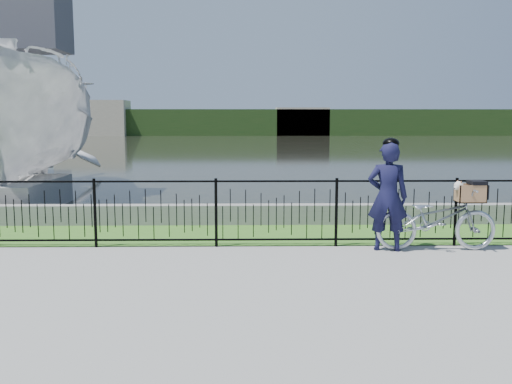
{
  "coord_description": "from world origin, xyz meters",
  "views": [
    {
      "loc": [
        -0.5,
        -7.73,
        2.15
      ],
      "look_at": [
        -0.35,
        1.0,
        1.0
      ],
      "focal_mm": 40.0,
      "sensor_mm": 36.0,
      "label": 1
    }
  ],
  "objects": [
    {
      "name": "far_building_right",
      "position": [
        6.0,
        58.5,
        1.6
      ],
      "size": [
        6.0,
        3.0,
        3.2
      ],
      "primitive_type": "cube",
      "color": "#B4A990",
      "rests_on": "ground"
    },
    {
      "name": "fence",
      "position": [
        0.0,
        1.6,
        0.58
      ],
      "size": [
        14.0,
        0.06,
        1.15
      ],
      "primitive_type": null,
      "color": "black",
      "rests_on": "ground"
    },
    {
      "name": "bicycle_rig",
      "position": [
        2.58,
        1.3,
        0.52
      ],
      "size": [
        1.94,
        0.68,
        1.15
      ],
      "color": "#B3B9C0",
      "rests_on": "ground"
    },
    {
      "name": "boat_near",
      "position": [
        -6.38,
        7.82,
        1.95
      ],
      "size": [
        5.55,
        10.03,
        5.46
      ],
      "color": "silver",
      "rests_on": "water"
    },
    {
      "name": "cyclist",
      "position": [
        1.78,
        1.31,
        0.9
      ],
      "size": [
        0.71,
        0.53,
        1.82
      ],
      "color": "black",
      "rests_on": "ground"
    },
    {
      "name": "ground",
      "position": [
        0.0,
        0.0,
        0.0
      ],
      "size": [
        120.0,
        120.0,
        0.0
      ],
      "primitive_type": "plane",
      "color": "gray",
      "rests_on": "ground"
    },
    {
      "name": "quay_wall",
      "position": [
        0.0,
        3.6,
        0.2
      ],
      "size": [
        60.0,
        0.3,
        0.4
      ],
      "primitive_type": "cube",
      "color": "gray",
      "rests_on": "ground"
    },
    {
      "name": "water",
      "position": [
        0.0,
        33.0,
        0.0
      ],
      "size": [
        120.0,
        120.0,
        0.0
      ],
      "primitive_type": "plane",
      "color": "black",
      "rests_on": "ground"
    },
    {
      "name": "grass_strip",
      "position": [
        0.0,
        2.6,
        0.0
      ],
      "size": [
        60.0,
        2.0,
        0.01
      ],
      "primitive_type": "cube",
      "color": "#3C7023",
      "rests_on": "ground"
    },
    {
      "name": "far_building_left",
      "position": [
        -18.0,
        58.0,
        2.0
      ],
      "size": [
        8.0,
        4.0,
        4.0
      ],
      "primitive_type": "cube",
      "color": "#B4A990",
      "rests_on": "ground"
    },
    {
      "name": "far_treeline",
      "position": [
        0.0,
        60.0,
        1.5
      ],
      "size": [
        120.0,
        6.0,
        3.0
      ],
      "primitive_type": "cube",
      "color": "#254018",
      "rests_on": "ground"
    }
  ]
}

